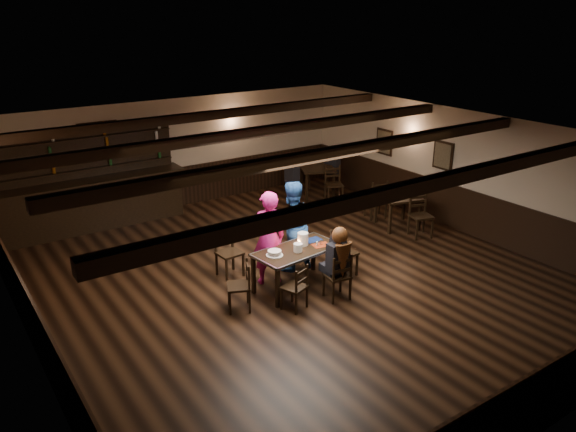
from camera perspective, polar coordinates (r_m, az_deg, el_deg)
ground at (r=10.54m, az=0.56°, el=-6.31°), size 10.00×10.00×0.00m
room_shell at (r=9.91m, az=0.52°, el=2.83°), size 9.02×10.02×2.71m
dining_table at (r=9.92m, az=0.90°, el=-3.81°), size 1.64×0.95×0.75m
chair_near_left at (r=9.30m, az=0.99°, el=-6.99°), size 0.47×0.46×0.79m
chair_near_right at (r=9.62m, az=5.26°, el=-5.85°), size 0.45×0.43×0.85m
chair_end_left at (r=9.34m, az=-4.60°, el=-6.69°), size 0.51×0.52×0.85m
chair_end_right at (r=10.44m, az=5.42°, el=-3.49°), size 0.44×0.46×0.90m
chair_far_pushed at (r=10.53m, az=-6.22°, el=-3.24°), size 0.46×0.44×0.92m
woman_pink at (r=10.05m, az=-2.01°, el=-2.23°), size 0.73×0.57×1.75m
man_blue at (r=10.57m, az=0.32°, el=-1.03°), size 0.88×0.70×1.75m
seated_person at (r=9.51m, az=5.18°, el=-3.74°), size 0.37×0.55×0.90m
cake at (r=9.63m, az=-1.38°, el=-3.80°), size 0.29×0.29×0.09m
plate_stack_a at (r=9.77m, az=1.02°, el=-3.21°), size 0.16×0.16×0.15m
plate_stack_b at (r=10.03m, az=1.52°, el=-2.32°), size 0.19×0.19×0.23m
tea_light at (r=9.99m, az=0.91°, el=-2.97°), size 0.06×0.06×0.06m
salt_shaker at (r=10.02m, az=2.95°, el=-2.83°), size 0.03×0.03×0.08m
pepper_shaker at (r=10.08m, az=3.32°, el=-2.68°), size 0.03×0.03×0.08m
drink_glass at (r=10.10m, az=1.81°, el=-2.53°), size 0.07×0.07×0.11m
menu_red at (r=10.07m, az=3.37°, el=-2.94°), size 0.34×0.26×0.00m
menu_blue at (r=10.28m, az=2.55°, el=-2.42°), size 0.32×0.23×0.00m
bar_counter at (r=13.41m, az=-19.61°, el=1.79°), size 4.40×0.70×2.20m
back_table_a at (r=12.95m, az=11.12°, el=1.65°), size 1.11×1.11×0.75m
back_table_b at (r=14.94m, az=3.00°, el=4.55°), size 1.16×1.16×0.75m
bg_patron_left at (r=14.44m, az=0.42°, el=4.84°), size 0.24×0.38×0.78m
bg_patron_right at (r=15.29m, az=4.54°, el=5.70°), size 0.32×0.43×0.80m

